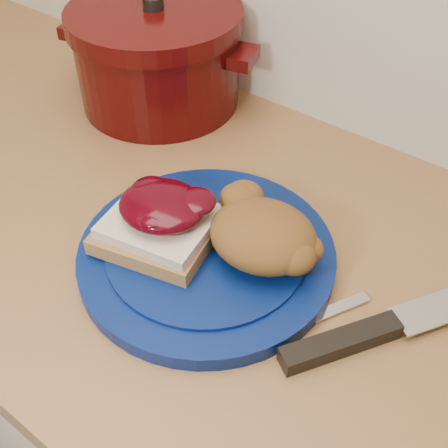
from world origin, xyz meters
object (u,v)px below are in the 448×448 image
Objects in this scene: plate at (207,255)px; butter_knife at (302,323)px; dutch_oven at (158,56)px; pepper_grinder at (105,60)px; chef_knife at (381,329)px.

butter_knife is (0.14, -0.01, -0.01)m from plate.
butter_knife is at bearing -30.38° from dutch_oven.
chef_knife is at bearing -16.76° from pepper_grinder.
dutch_oven is at bearing 87.06° from butter_knife.
dutch_oven is (-0.42, 0.24, 0.07)m from butter_knife.
dutch_oven is (-0.49, 0.21, 0.07)m from chef_knife.
chef_knife is 0.60m from pepper_grinder.
dutch_oven is at bearing 99.00° from chef_knife.
dutch_oven reaches higher than chef_knife.
butter_knife is at bearing -22.75° from pepper_grinder.
plate is at bearing -39.77° from dutch_oven.
butter_knife is at bearing 150.03° from chef_knife.
chef_knife reaches higher than butter_knife.
pepper_grinder is (-0.50, 0.21, 0.05)m from butter_knife.
plate is at bearing 129.27° from chef_knife.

